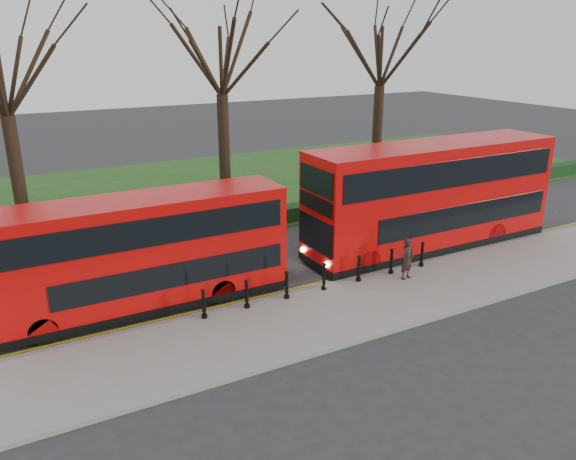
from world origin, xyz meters
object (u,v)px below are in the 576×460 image
bollard_row (324,277)px  bus_rear (431,197)px  pedestrian (407,259)px  bus_lead (144,254)px

bollard_row → bus_rear: bus_rear is taller
bollard_row → pedestrian: (3.34, -0.68, 0.32)m
bus_lead → bus_rear: 12.66m
pedestrian → bollard_row: bearing=155.0°
bus_rear → pedestrian: bearing=-143.1°
bus_rear → pedestrian: bus_rear is taller
bollard_row → pedestrian: 3.42m
bollard_row → pedestrian: size_ratio=5.80×
bus_rear → bus_lead: bearing=178.9°
bus_lead → pedestrian: 9.82m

